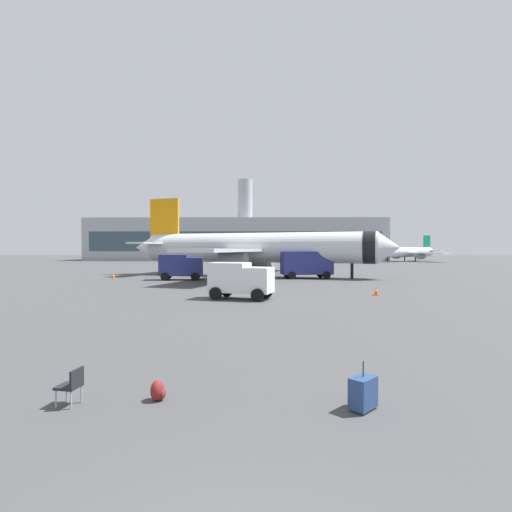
{
  "coord_description": "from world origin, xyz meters",
  "views": [
    {
      "loc": [
        0.33,
        -3.48,
        3.64
      ],
      "look_at": [
        -0.15,
        28.8,
        3.0
      ],
      "focal_mm": 28.17,
      "sensor_mm": 36.0,
      "label": 1
    }
  ],
  "objects_px": {
    "service_truck": "(181,266)",
    "rolling_suitcase": "(363,392)",
    "fuel_truck": "(306,264)",
    "gate_chair": "(72,384)",
    "airplane_taxiing": "(407,252)",
    "traveller_backpack": "(158,391)",
    "cargo_van": "(240,279)",
    "safety_cone_mid": "(376,291)",
    "safety_cone_near": "(113,276)",
    "airplane_at_gate": "(255,248)"
  },
  "relations": [
    {
      "from": "service_truck",
      "to": "rolling_suitcase",
      "type": "bearing_deg",
      "value": -72.48
    },
    {
      "from": "fuel_truck",
      "to": "gate_chair",
      "type": "bearing_deg",
      "value": -103.92
    },
    {
      "from": "gate_chair",
      "to": "airplane_taxiing",
      "type": "bearing_deg",
      "value": 66.4
    },
    {
      "from": "traveller_backpack",
      "to": "rolling_suitcase",
      "type": "bearing_deg",
      "value": -5.8
    },
    {
      "from": "traveller_backpack",
      "to": "gate_chair",
      "type": "distance_m",
      "value": 1.96
    },
    {
      "from": "cargo_van",
      "to": "gate_chair",
      "type": "xyz_separation_m",
      "value": [
        -2.85,
        -19.4,
        -0.95
      ]
    },
    {
      "from": "safety_cone_mid",
      "to": "gate_chair",
      "type": "distance_m",
      "value": 25.35
    },
    {
      "from": "cargo_van",
      "to": "safety_cone_mid",
      "type": "height_order",
      "value": "cargo_van"
    },
    {
      "from": "safety_cone_near",
      "to": "airplane_at_gate",
      "type": "bearing_deg",
      "value": 14.91
    },
    {
      "from": "cargo_van",
      "to": "safety_cone_mid",
      "type": "distance_m",
      "value": 10.62
    },
    {
      "from": "service_truck",
      "to": "safety_cone_near",
      "type": "bearing_deg",
      "value": 170.68
    },
    {
      "from": "cargo_van",
      "to": "gate_chair",
      "type": "bearing_deg",
      "value": -98.37
    },
    {
      "from": "fuel_truck",
      "to": "safety_cone_mid",
      "type": "bearing_deg",
      "value": -78.66
    },
    {
      "from": "airplane_at_gate",
      "to": "traveller_backpack",
      "type": "bearing_deg",
      "value": -92.11
    },
    {
      "from": "service_truck",
      "to": "rolling_suitcase",
      "type": "distance_m",
      "value": 38.59
    },
    {
      "from": "cargo_van",
      "to": "rolling_suitcase",
      "type": "xyz_separation_m",
      "value": [
        3.82,
        -19.54,
        -1.06
      ]
    },
    {
      "from": "traveller_backpack",
      "to": "gate_chair",
      "type": "bearing_deg",
      "value": -169.93
    },
    {
      "from": "cargo_van",
      "to": "traveller_backpack",
      "type": "bearing_deg",
      "value": -92.83
    },
    {
      "from": "safety_cone_mid",
      "to": "rolling_suitcase",
      "type": "relative_size",
      "value": 0.61
    },
    {
      "from": "airplane_at_gate",
      "to": "gate_chair",
      "type": "relative_size",
      "value": 40.64
    },
    {
      "from": "cargo_van",
      "to": "safety_cone_near",
      "type": "distance_m",
      "value": 24.59
    },
    {
      "from": "cargo_van",
      "to": "safety_cone_mid",
      "type": "xyz_separation_m",
      "value": [
        10.31,
        2.26,
        -1.12
      ]
    },
    {
      "from": "airplane_taxiing",
      "to": "safety_cone_near",
      "type": "xyz_separation_m",
      "value": [
        -57.13,
        -62.57,
        -2.18
      ]
    },
    {
      "from": "safety_cone_mid",
      "to": "airplane_taxiing",
      "type": "bearing_deg",
      "value": 68.7
    },
    {
      "from": "fuel_truck",
      "to": "rolling_suitcase",
      "type": "xyz_separation_m",
      "value": [
        -3.01,
        -39.2,
        -1.38
      ]
    },
    {
      "from": "airplane_taxiing",
      "to": "safety_cone_mid",
      "type": "relative_size",
      "value": 31.98
    },
    {
      "from": "safety_cone_near",
      "to": "airplane_taxiing",
      "type": "bearing_deg",
      "value": 47.6
    },
    {
      "from": "service_truck",
      "to": "fuel_truck",
      "type": "bearing_deg",
      "value": 9.41
    },
    {
      "from": "safety_cone_near",
      "to": "traveller_backpack",
      "type": "height_order",
      "value": "safety_cone_near"
    },
    {
      "from": "cargo_van",
      "to": "safety_cone_near",
      "type": "bearing_deg",
      "value": 130.81
    },
    {
      "from": "rolling_suitcase",
      "to": "safety_cone_mid",
      "type": "bearing_deg",
      "value": 73.41
    },
    {
      "from": "airplane_at_gate",
      "to": "gate_chair",
      "type": "xyz_separation_m",
      "value": [
        -3.46,
        -42.42,
        -3.16
      ]
    },
    {
      "from": "airplane_taxiing",
      "to": "traveller_backpack",
      "type": "height_order",
      "value": "airplane_taxiing"
    },
    {
      "from": "gate_chair",
      "to": "cargo_van",
      "type": "bearing_deg",
      "value": 81.63
    },
    {
      "from": "gate_chair",
      "to": "airplane_at_gate",
      "type": "bearing_deg",
      "value": 85.34
    },
    {
      "from": "safety_cone_near",
      "to": "gate_chair",
      "type": "relative_size",
      "value": 0.8
    },
    {
      "from": "cargo_van",
      "to": "gate_chair",
      "type": "relative_size",
      "value": 5.57
    },
    {
      "from": "rolling_suitcase",
      "to": "airplane_at_gate",
      "type": "bearing_deg",
      "value": 94.32
    },
    {
      "from": "airplane_at_gate",
      "to": "traveller_backpack",
      "type": "xyz_separation_m",
      "value": [
        -1.55,
        -42.08,
        -3.42
      ]
    },
    {
      "from": "traveller_backpack",
      "to": "gate_chair",
      "type": "xyz_separation_m",
      "value": [
        -1.91,
        -0.34,
        0.27
      ]
    },
    {
      "from": "rolling_suitcase",
      "to": "airplane_taxiing",
      "type": "bearing_deg",
      "value": 69.7
    },
    {
      "from": "airplane_taxiing",
      "to": "cargo_van",
      "type": "relative_size",
      "value": 4.51
    },
    {
      "from": "airplane_at_gate",
      "to": "traveller_backpack",
      "type": "relative_size",
      "value": 72.82
    },
    {
      "from": "safety_cone_near",
      "to": "gate_chair",
      "type": "bearing_deg",
      "value": -70.84
    },
    {
      "from": "airplane_taxiing",
      "to": "airplane_at_gate",
      "type": "bearing_deg",
      "value": -124.84
    },
    {
      "from": "gate_chair",
      "to": "fuel_truck",
      "type": "bearing_deg",
      "value": 76.08
    },
    {
      "from": "safety_cone_near",
      "to": "rolling_suitcase",
      "type": "height_order",
      "value": "rolling_suitcase"
    },
    {
      "from": "rolling_suitcase",
      "to": "cargo_van",
      "type": "bearing_deg",
      "value": 101.05
    },
    {
      "from": "service_truck",
      "to": "cargo_van",
      "type": "bearing_deg",
      "value": -65.67
    },
    {
      "from": "cargo_van",
      "to": "safety_cone_near",
      "type": "height_order",
      "value": "cargo_van"
    }
  ]
}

